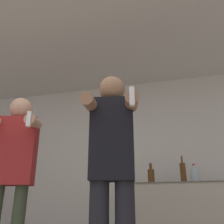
# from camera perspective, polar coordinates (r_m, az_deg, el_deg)

# --- Properties ---
(wall_back) EXTENTS (7.00, 0.06, 2.55)m
(wall_back) POSITION_cam_1_polar(r_m,az_deg,el_deg) (3.82, 0.13, -11.85)
(wall_back) COLOR silver
(wall_back) RESTS_ON ground_plane
(ceiling_slab) EXTENTS (7.00, 3.26, 0.05)m
(ceiling_slab) POSITION_cam_1_polar(r_m,az_deg,el_deg) (3.08, -6.71, 17.17)
(ceiling_slab) COLOR silver
(ceiling_slab) RESTS_ON wall_back
(bottle_short_whiskey) EXTENTS (0.08, 0.08, 0.28)m
(bottle_short_whiskey) POSITION_cam_1_polar(r_m,az_deg,el_deg) (3.29, 8.91, -14.07)
(bottle_short_whiskey) COLOR #563314
(bottle_short_whiskey) RESTS_ON counter
(bottle_clear_vodka) EXTENTS (0.09, 0.09, 0.23)m
(bottle_clear_vodka) POSITION_cam_1_polar(r_m,az_deg,el_deg) (3.27, 18.40, -13.57)
(bottle_clear_vodka) COLOR silver
(bottle_clear_vodka) RESTS_ON counter
(bottle_amber_bourbon) EXTENTS (0.07, 0.07, 0.34)m
(bottle_amber_bourbon) POSITION_cam_1_polar(r_m,az_deg,el_deg) (3.27, 15.94, -13.13)
(bottle_amber_bourbon) COLOR #563314
(bottle_amber_bourbon) RESTS_ON counter
(person_woman_foreground) EXTENTS (0.48, 0.50, 1.73)m
(person_woman_foreground) POSITION_cam_1_polar(r_m,az_deg,el_deg) (1.92, -0.01, -12.35)
(person_woman_foreground) COLOR black
(person_woman_foreground) RESTS_ON ground_plane
(person_man_side) EXTENTS (0.56, 0.56, 1.75)m
(person_man_side) POSITION_cam_1_polar(r_m,az_deg,el_deg) (2.61, -21.64, -10.77)
(person_man_side) COLOR #38422D
(person_man_side) RESTS_ON ground_plane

